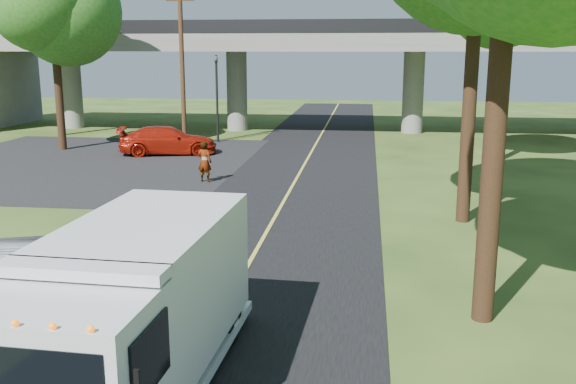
% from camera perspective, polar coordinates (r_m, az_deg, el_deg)
% --- Properties ---
extents(ground, '(120.00, 120.00, 0.00)m').
position_cam_1_polar(ground, '(13.53, -6.51, -11.69)').
color(ground, '#2A4017').
rests_on(ground, ground).
extents(road, '(7.00, 90.00, 0.02)m').
position_cam_1_polar(road, '(22.86, -0.69, -1.42)').
color(road, black).
rests_on(road, ground).
extents(parking_lot, '(16.00, 18.00, 0.01)m').
position_cam_1_polar(parking_lot, '(33.54, -17.74, 2.48)').
color(parking_lot, black).
rests_on(parking_lot, ground).
extents(lane_line, '(0.12, 90.00, 0.01)m').
position_cam_1_polar(lane_line, '(22.85, -0.69, -1.37)').
color(lane_line, gold).
rests_on(lane_line, road).
extents(overpass, '(54.00, 10.00, 7.30)m').
position_cam_1_polar(overpass, '(44.09, 3.21, 11.29)').
color(overpass, slate).
rests_on(overpass, ground).
extents(traffic_signal, '(0.18, 0.22, 5.20)m').
position_cam_1_polar(traffic_signal, '(39.09, -6.35, 9.08)').
color(traffic_signal, black).
rests_on(traffic_signal, ground).
extents(utility_pole, '(1.60, 0.26, 9.00)m').
position_cam_1_polar(utility_pole, '(37.48, -9.39, 10.97)').
color(utility_pole, '#472D19').
rests_on(utility_pole, ground).
extents(tree_left_lot, '(5.60, 5.50, 10.50)m').
position_cam_1_polar(tree_left_lot, '(37.82, -20.08, 15.43)').
color(tree_left_lot, '#382314').
rests_on(tree_left_lot, ground).
extents(tree_left_far, '(5.26, 5.16, 9.89)m').
position_cam_1_polar(tree_left_far, '(44.50, -20.01, 14.31)').
color(tree_left_far, '#382314').
rests_on(tree_left_far, ground).
extents(step_van, '(2.72, 6.68, 2.76)m').
position_cam_1_polar(step_van, '(10.69, -13.64, -10.02)').
color(step_van, silver).
rests_on(step_van, ground).
extents(red_sedan, '(5.55, 3.33, 1.51)m').
position_cam_1_polar(red_sedan, '(35.11, -10.62, 4.53)').
color(red_sedan, '#9B1709').
rests_on(red_sedan, ground).
extents(silver_sedan, '(2.88, 4.80, 1.49)m').
position_cam_1_polar(silver_sedan, '(14.75, -22.62, -7.40)').
color(silver_sedan, gray).
rests_on(silver_sedan, ground).
extents(pedestrian, '(0.72, 0.56, 1.76)m').
position_cam_1_polar(pedestrian, '(27.40, -7.42, 2.68)').
color(pedestrian, gray).
rests_on(pedestrian, ground).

